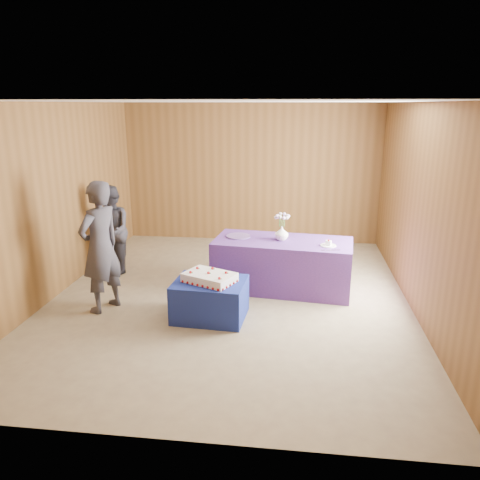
% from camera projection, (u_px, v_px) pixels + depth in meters
% --- Properties ---
extents(ground, '(6.00, 6.00, 0.00)m').
position_uv_depth(ground, '(230.00, 297.00, 6.71)').
color(ground, gray).
rests_on(ground, ground).
extents(room_shell, '(5.04, 6.04, 2.72)m').
position_uv_depth(room_shell, '(229.00, 172.00, 6.21)').
color(room_shell, brown).
rests_on(room_shell, ground).
extents(cake_table, '(0.95, 0.76, 0.50)m').
position_uv_depth(cake_table, '(210.00, 299.00, 6.02)').
color(cake_table, navy).
rests_on(cake_table, ground).
extents(serving_table, '(2.09, 1.11, 0.75)m').
position_uv_depth(serving_table, '(282.00, 265.00, 6.95)').
color(serving_table, '#60328B').
rests_on(serving_table, ground).
extents(sheet_cake, '(0.76, 0.66, 0.15)m').
position_uv_depth(sheet_cake, '(209.00, 277.00, 5.92)').
color(sheet_cake, white).
rests_on(sheet_cake, cake_table).
extents(vase, '(0.27, 0.27, 0.21)m').
position_uv_depth(vase, '(282.00, 233.00, 6.83)').
color(vase, white).
rests_on(vase, serving_table).
extents(flower_spray, '(0.23, 0.22, 0.17)m').
position_uv_depth(flower_spray, '(282.00, 217.00, 6.76)').
color(flower_spray, '#316026').
rests_on(flower_spray, vase).
extents(platter, '(0.45, 0.45, 0.02)m').
position_uv_depth(platter, '(238.00, 236.00, 7.02)').
color(platter, '#6D50A1').
rests_on(platter, serving_table).
extents(plate, '(0.27, 0.27, 0.01)m').
position_uv_depth(plate, '(328.00, 245.00, 6.58)').
color(plate, white).
rests_on(plate, serving_table).
extents(cake_slice, '(0.09, 0.08, 0.09)m').
position_uv_depth(cake_slice, '(328.00, 243.00, 6.56)').
color(cake_slice, white).
rests_on(cake_slice, plate).
extents(knife, '(0.26, 0.07, 0.00)m').
position_uv_depth(knife, '(331.00, 250.00, 6.38)').
color(knife, '#BABABF').
rests_on(knife, serving_table).
extents(guest_left, '(0.64, 0.75, 1.75)m').
position_uv_depth(guest_left, '(100.00, 247.00, 6.10)').
color(guest_left, '#383640').
rests_on(guest_left, ground).
extents(guest_right, '(0.85, 0.89, 1.44)m').
position_uv_depth(guest_right, '(111.00, 231.00, 7.47)').
color(guest_right, '#302F39').
rests_on(guest_right, ground).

